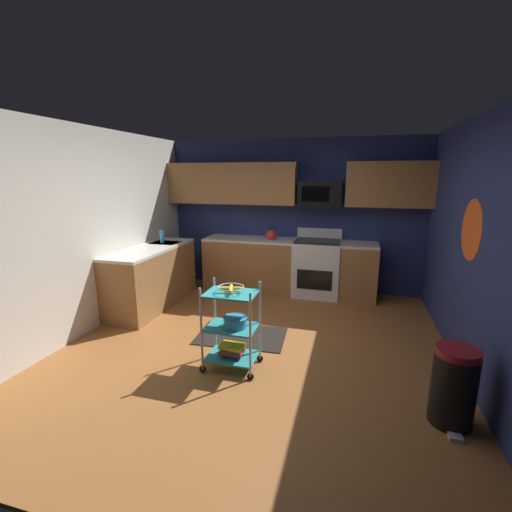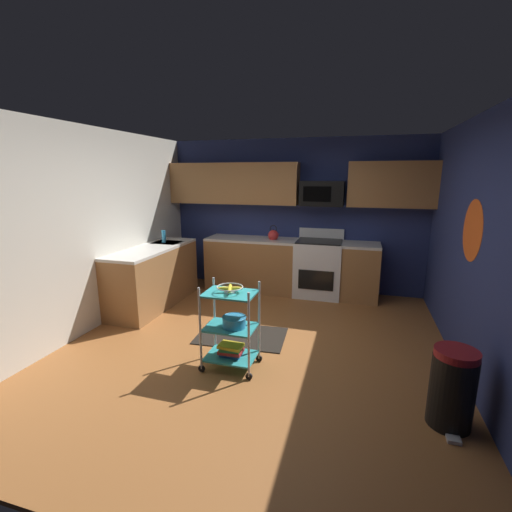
{
  "view_description": "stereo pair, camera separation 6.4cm",
  "coord_description": "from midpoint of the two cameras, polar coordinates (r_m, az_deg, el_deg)",
  "views": [
    {
      "loc": [
        1.03,
        -3.71,
        1.99
      ],
      "look_at": [
        -0.06,
        0.25,
        1.05
      ],
      "focal_mm": 24.77,
      "sensor_mm": 36.0,
      "label": 1
    },
    {
      "loc": [
        1.1,
        -3.69,
        1.99
      ],
      "look_at": [
        -0.06,
        0.25,
        1.05
      ],
      "focal_mm": 24.77,
      "sensor_mm": 36.0,
      "label": 2
    }
  ],
  "objects": [
    {
      "name": "upper_cabinets",
      "position": [
        6.05,
        5.22,
        11.53
      ],
      "size": [
        4.4,
        0.33,
        0.7
      ],
      "color": "#9E6B3D"
    },
    {
      "name": "floor",
      "position": [
        4.35,
        0.23,
        -14.67
      ],
      "size": [
        4.4,
        4.8,
        0.04
      ],
      "primitive_type": "cube",
      "color": "#995B2D",
      "rests_on": "ground"
    },
    {
      "name": "oven_range",
      "position": [
        6.03,
        10.33,
        -1.84
      ],
      "size": [
        0.76,
        0.65,
        1.1
      ],
      "color": "white",
      "rests_on": "ground"
    },
    {
      "name": "trash_can",
      "position": [
        3.42,
        29.6,
        -18.05
      ],
      "size": [
        0.34,
        0.42,
        0.66
      ],
      "color": "black",
      "rests_on": "ground"
    },
    {
      "name": "fruit_bowl",
      "position": [
        3.6,
        -3.74,
        -5.21
      ],
      "size": [
        0.27,
        0.27,
        0.07
      ],
      "color": "silver",
      "rests_on": "rolling_cart"
    },
    {
      "name": "floor_rug",
      "position": [
        4.59,
        -1.99,
        -12.74
      ],
      "size": [
        1.14,
        0.77,
        0.01
      ],
      "primitive_type": "cube",
      "rotation": [
        0.0,
        0.0,
        0.06
      ],
      "color": "black",
      "rests_on": "ground"
    },
    {
      "name": "microwave",
      "position": [
        5.94,
        10.92,
        9.88
      ],
      "size": [
        0.7,
        0.39,
        0.4
      ],
      "color": "black"
    },
    {
      "name": "wall_right",
      "position": [
        3.94,
        33.19,
        0.66
      ],
      "size": [
        0.06,
        4.8,
        2.6
      ],
      "primitive_type": "cube",
      "color": "navy",
      "rests_on": "ground"
    },
    {
      "name": "mixing_bowl_large",
      "position": [
        3.71,
        -3.04,
        -10.52
      ],
      "size": [
        0.25,
        0.25,
        0.11
      ],
      "color": "#338CBF",
      "rests_on": "rolling_cart"
    },
    {
      "name": "kettle",
      "position": [
        6.04,
        3.11,
        3.42
      ],
      "size": [
        0.21,
        0.18,
        0.26
      ],
      "color": "red",
      "rests_on": "counter_run"
    },
    {
      "name": "wall_flower_decal",
      "position": [
        4.18,
        31.93,
        3.5
      ],
      "size": [
        0.0,
        0.63,
        0.63
      ],
      "primitive_type": "cylinder",
      "rotation": [
        0.0,
        1.57,
        0.0
      ],
      "color": "#E5591E"
    },
    {
      "name": "wall_back",
      "position": [
        6.26,
        6.46,
        6.5
      ],
      "size": [
        4.52,
        0.06,
        2.6
      ],
      "primitive_type": "cube",
      "color": "navy",
      "rests_on": "ground"
    },
    {
      "name": "wall_left",
      "position": [
        5.0,
        -25.17,
        3.74
      ],
      "size": [
        0.06,
        4.8,
        2.6
      ],
      "primitive_type": "cube",
      "color": "silver",
      "rests_on": "ground"
    },
    {
      "name": "rolling_cart",
      "position": [
        3.75,
        -3.64,
        -11.38
      ],
      "size": [
        0.58,
        0.39,
        0.91
      ],
      "color": "silver",
      "rests_on": "ground"
    },
    {
      "name": "counter_run",
      "position": [
        5.85,
        -2.14,
        -2.24
      ],
      "size": [
        3.66,
        2.37,
        0.92
      ],
      "color": "#9E6B3D",
      "rests_on": "ground"
    },
    {
      "name": "book_stack",
      "position": [
        3.86,
        -3.59,
        -14.87
      ],
      "size": [
        0.26,
        0.19,
        0.13
      ],
      "color": "#1E4C8C",
      "rests_on": "rolling_cart"
    },
    {
      "name": "dish_soap_bottle",
      "position": [
        5.92,
        -14.38,
        3.07
      ],
      "size": [
        0.06,
        0.06,
        0.2
      ],
      "primitive_type": "cylinder",
      "color": "#2D8CBF",
      "rests_on": "counter_run"
    }
  ]
}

